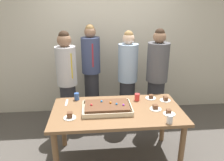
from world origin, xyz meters
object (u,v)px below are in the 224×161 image
at_px(person_serving_front, 157,79).
at_px(person_far_right_suit, 91,73).
at_px(plated_slice_center_front, 151,97).
at_px(person_green_shirt_behind, 128,78).
at_px(plated_slice_far_right, 165,99).
at_px(plated_slice_near_right, 169,113).
at_px(party_table, 117,116).
at_px(drink_cup_nearest, 137,97).
at_px(plated_slice_far_left, 70,116).
at_px(drink_cup_far_end, 77,96).
at_px(drink_cup_middle, 170,119).
at_px(cake_server_utensil, 67,103).
at_px(person_striped_tie_right, 67,81).
at_px(sheet_cake, 107,108).
at_px(plated_slice_near_left, 155,108).

distance_m(person_serving_front, person_far_right_suit, 1.12).
xyz_separation_m(plated_slice_center_front, person_green_shirt_behind, (-0.23, 0.67, 0.08)).
distance_m(plated_slice_far_right, person_far_right_suit, 1.40).
bearing_deg(plated_slice_far_right, plated_slice_near_right, -101.90).
xyz_separation_m(party_table, drink_cup_nearest, (0.31, 0.26, 0.14)).
bearing_deg(person_far_right_suit, plated_slice_near_right, 26.07).
bearing_deg(plated_slice_center_front, drink_cup_nearest, -168.29).
relative_size(plated_slice_far_left, drink_cup_nearest, 1.50).
xyz_separation_m(party_table, plated_slice_center_front, (0.52, 0.30, 0.11)).
bearing_deg(person_green_shirt_behind, drink_cup_far_end, -30.30).
height_order(drink_cup_nearest, person_far_right_suit, person_far_right_suit).
height_order(plated_slice_far_left, drink_cup_far_end, drink_cup_far_end).
bearing_deg(plated_slice_center_front, drink_cup_middle, -86.71).
distance_m(cake_server_utensil, person_striped_tie_right, 0.55).
height_order(drink_cup_far_end, person_striped_tie_right, person_striped_tie_right).
bearing_deg(person_far_right_suit, drink_cup_middle, 20.53).
bearing_deg(party_table, sheet_cake, -178.11).
bearing_deg(drink_cup_nearest, party_table, -140.51).
xyz_separation_m(drink_cup_middle, person_serving_front, (0.19, 1.19, 0.07)).
bearing_deg(sheet_cake, drink_cup_middle, -28.62).
xyz_separation_m(plated_slice_near_right, plated_slice_center_front, (-0.10, 0.48, 0.00)).
height_order(plated_slice_far_left, person_far_right_suit, person_far_right_suit).
xyz_separation_m(sheet_cake, person_serving_front, (0.88, 0.81, 0.08)).
relative_size(person_green_shirt_behind, person_striped_tie_right, 0.98).
distance_m(drink_cup_far_end, person_striped_tie_right, 0.48).
relative_size(sheet_cake, person_green_shirt_behind, 0.38).
distance_m(plated_slice_near_left, plated_slice_far_right, 0.32).
height_order(plated_slice_center_front, drink_cup_nearest, drink_cup_nearest).
height_order(plated_slice_far_right, drink_cup_middle, drink_cup_middle).
bearing_deg(person_serving_front, plated_slice_near_right, 40.16).
bearing_deg(drink_cup_nearest, person_green_shirt_behind, 91.81).
xyz_separation_m(sheet_cake, plated_slice_far_left, (-0.46, -0.16, -0.01)).
height_order(party_table, plated_slice_far_right, plated_slice_far_right).
height_order(plated_slice_far_left, person_serving_front, person_serving_front).
distance_m(plated_slice_near_right, person_striped_tie_right, 1.65).
bearing_deg(sheet_cake, party_table, 1.89).
bearing_deg(plated_slice_near_right, party_table, 164.17).
xyz_separation_m(party_table, drink_cup_far_end, (-0.54, 0.36, 0.14)).
distance_m(party_table, sheet_cake, 0.18).
height_order(plated_slice_near_right, drink_cup_far_end, drink_cup_far_end).
height_order(person_green_shirt_behind, person_far_right_suit, person_far_right_suit).
distance_m(party_table, plated_slice_near_right, 0.66).
distance_m(person_striped_tie_right, person_far_right_suit, 0.52).
bearing_deg(party_table, person_far_right_suit, 105.63).
bearing_deg(drink_cup_nearest, person_striped_tie_right, 152.04).
xyz_separation_m(party_table, person_serving_front, (0.75, 0.81, 0.21)).
height_order(sheet_cake, drink_cup_far_end, sheet_cake).
xyz_separation_m(plated_slice_near_right, cake_server_utensil, (-1.30, 0.44, -0.01)).
bearing_deg(cake_server_utensil, plated_slice_far_left, -79.30).
relative_size(plated_slice_far_left, drink_cup_far_end, 1.50).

